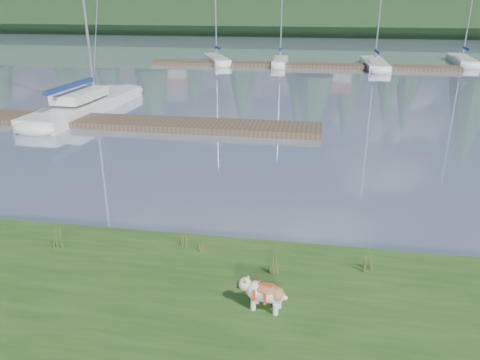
# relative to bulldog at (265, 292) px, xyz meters

# --- Properties ---
(ground) EXTENTS (200.00, 200.00, 0.00)m
(ground) POSITION_rel_bulldog_xyz_m (-3.02, 34.03, -0.69)
(ground) COLOR #7E8EA9
(ground) RESTS_ON ground
(ridge) EXTENTS (200.00, 20.00, 5.00)m
(ridge) POSITION_rel_bulldog_xyz_m (-3.02, 77.03, 1.81)
(ridge) COLOR #193117
(ridge) RESTS_ON ground
(bulldog) EXTENTS (0.92, 0.47, 0.54)m
(bulldog) POSITION_rel_bulldog_xyz_m (0.00, 0.00, 0.00)
(bulldog) COLOR silver
(bulldog) RESTS_ON bank
(sailboat_main) EXTENTS (2.62, 10.44, 14.72)m
(sailboat_main) POSITION_rel_bulldog_xyz_m (-11.13, 16.27, -0.27)
(sailboat_main) COLOR silver
(sailboat_main) RESTS_ON ground
(dock_near) EXTENTS (16.00, 2.00, 0.30)m
(dock_near) POSITION_rel_bulldog_xyz_m (-7.02, 13.03, -0.54)
(dock_near) COLOR #4C3D2C
(dock_near) RESTS_ON ground
(dock_far) EXTENTS (26.00, 2.20, 0.30)m
(dock_far) POSITION_rel_bulldog_xyz_m (-1.02, 34.03, -0.54)
(dock_far) COLOR #4C3D2C
(dock_far) RESTS_ON ground
(sailboat_bg_1) EXTENTS (3.99, 6.89, 10.44)m
(sailboat_bg_1) POSITION_rel_bulldog_xyz_m (-8.83, 36.11, -0.36)
(sailboat_bg_1) COLOR silver
(sailboat_bg_1) RESTS_ON ground
(sailboat_bg_2) EXTENTS (1.23, 5.76, 8.87)m
(sailboat_bg_2) POSITION_rel_bulldog_xyz_m (-2.76, 35.40, -0.35)
(sailboat_bg_2) COLOR silver
(sailboat_bg_2) RESTS_ON ground
(sailboat_bg_3) EXTENTS (1.87, 8.43, 12.29)m
(sailboat_bg_3) POSITION_rel_bulldog_xyz_m (5.27, 35.67, -0.37)
(sailboat_bg_3) COLOR silver
(sailboat_bg_3) RESTS_ON ground
(sailboat_bg_4) EXTENTS (2.01, 7.93, 11.58)m
(sailboat_bg_4) POSITION_rel_bulldog_xyz_m (13.33, 39.37, -0.37)
(sailboat_bg_4) COLOR silver
(sailboat_bg_4) RESTS_ON ground
(weed_0) EXTENTS (0.17, 0.14, 0.60)m
(weed_0) POSITION_rel_bulldog_xyz_m (-2.04, 1.94, -0.09)
(weed_0) COLOR #475B23
(weed_0) RESTS_ON bank
(weed_1) EXTENTS (0.17, 0.14, 0.54)m
(weed_1) POSITION_rel_bulldog_xyz_m (-1.61, 1.82, -0.12)
(weed_1) COLOR #475B23
(weed_1) RESTS_ON bank
(weed_2) EXTENTS (0.17, 0.14, 0.73)m
(weed_2) POSITION_rel_bulldog_xyz_m (0.13, 1.20, -0.04)
(weed_2) COLOR #475B23
(weed_2) RESTS_ON bank
(weed_3) EXTENTS (0.17, 0.14, 0.64)m
(weed_3) POSITION_rel_bulldog_xyz_m (-4.78, 1.45, -0.07)
(weed_3) COLOR #475B23
(weed_3) RESTS_ON bank
(weed_4) EXTENTS (0.17, 0.14, 0.47)m
(weed_4) POSITION_rel_bulldog_xyz_m (0.06, 1.16, -0.15)
(weed_4) COLOR #475B23
(weed_4) RESTS_ON bank
(weed_5) EXTENTS (0.17, 0.14, 0.69)m
(weed_5) POSITION_rel_bulldog_xyz_m (1.95, 1.64, -0.05)
(weed_5) COLOR #475B23
(weed_5) RESTS_ON bank
(mud_lip) EXTENTS (60.00, 0.50, 0.14)m
(mud_lip) POSITION_rel_bulldog_xyz_m (-3.02, 2.43, -0.62)
(mud_lip) COLOR #33281C
(mud_lip) RESTS_ON ground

